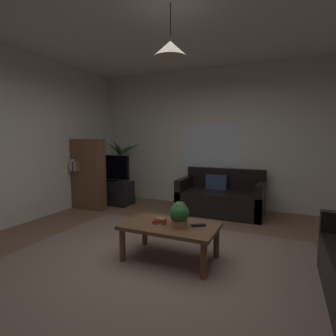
{
  "coord_description": "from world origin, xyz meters",
  "views": [
    {
      "loc": [
        1.31,
        -2.65,
        1.41
      ],
      "look_at": [
        0.0,
        0.3,
        1.05
      ],
      "focal_mm": 28.43,
      "sensor_mm": 36.0,
      "label": 1
    }
  ],
  "objects": [
    {
      "name": "window_pane",
      "position": [
        -0.18,
        2.78,
        1.14
      ],
      "size": [
        1.19,
        0.01,
        1.07
      ],
      "primitive_type": "cube",
      "color": "white"
    },
    {
      "name": "remote_on_table_0",
      "position": [
        0.44,
        0.15,
        0.43
      ],
      "size": [
        0.16,
        0.12,
        0.02
      ],
      "primitive_type": "cube",
      "rotation": [
        0.0,
        0.0,
        2.11
      ],
      "color": "black",
      "rests_on": "coffee_table"
    },
    {
      "name": "pendant_lamp",
      "position": [
        0.12,
        0.09,
        2.36
      ],
      "size": [
        0.38,
        0.38,
        0.56
      ],
      "color": "black"
    },
    {
      "name": "ceiling",
      "position": [
        0.0,
        0.0,
        2.85
      ],
      "size": [
        5.3,
        5.55,
        0.02
      ],
      "primitive_type": "cube",
      "color": "white"
    },
    {
      "name": "book_on_table_1",
      "position": [
        -0.01,
        0.07,
        0.45
      ],
      "size": [
        0.17,
        0.13,
        0.03
      ],
      "primitive_type": "cube",
      "rotation": [
        0.0,
        0.0,
        0.21
      ],
      "color": "#B22D2D",
      "rests_on": "coffee_table"
    },
    {
      "name": "potted_plant_on_table",
      "position": [
        0.25,
        0.05,
        0.58
      ],
      "size": [
        0.22,
        0.22,
        0.29
      ],
      "color": "#B77051",
      "rests_on": "coffee_table"
    },
    {
      "name": "book_on_table_2",
      "position": [
        -0.0,
        0.07,
        0.48
      ],
      "size": [
        0.15,
        0.12,
        0.02
      ],
      "primitive_type": "cube",
      "rotation": [
        0.0,
        0.0,
        -0.29
      ],
      "color": "#99663F",
      "rests_on": "coffee_table"
    },
    {
      "name": "wall_back",
      "position": [
        0.0,
        2.81,
        1.42
      ],
      "size": [
        5.42,
        0.06,
        2.84
      ],
      "primitive_type": "cube",
      "color": "silver",
      "rests_on": "ground"
    },
    {
      "name": "rug",
      "position": [
        0.0,
        -0.2,
        0.0
      ],
      "size": [
        3.45,
        3.05,
        0.01
      ],
      "primitive_type": "cube",
      "color": "gray",
      "rests_on": "ground"
    },
    {
      "name": "tv",
      "position": [
        -2.1,
        2.01,
        0.79
      ],
      "size": [
        0.9,
        0.16,
        0.56
      ],
      "color": "black",
      "rests_on": "tv_stand"
    },
    {
      "name": "potted_palm_corner",
      "position": [
        -2.14,
        2.48,
        0.61
      ],
      "size": [
        0.85,
        0.96,
        1.44
      ],
      "color": "brown",
      "rests_on": "ground"
    },
    {
      "name": "bookshelf_corner",
      "position": [
        -2.29,
        1.51,
        0.7
      ],
      "size": [
        0.7,
        0.31,
        1.4
      ],
      "color": "brown",
      "rests_on": "ground"
    },
    {
      "name": "book_on_table_0",
      "position": [
        -0.01,
        0.08,
        0.43
      ],
      "size": [
        0.14,
        0.12,
        0.02
      ],
      "primitive_type": "cube",
      "rotation": [
        0.0,
        0.0,
        0.07
      ],
      "color": "gold",
      "rests_on": "coffee_table"
    },
    {
      "name": "tv_stand",
      "position": [
        -2.1,
        2.03,
        0.25
      ],
      "size": [
        0.9,
        0.44,
        0.5
      ],
      "primitive_type": "cube",
      "color": "black",
      "rests_on": "ground"
    },
    {
      "name": "couch_under_window",
      "position": [
        0.22,
        2.28,
        0.27
      ],
      "size": [
        1.55,
        0.87,
        0.82
      ],
      "color": "black",
      "rests_on": "ground"
    },
    {
      "name": "coffee_table",
      "position": [
        0.12,
        0.09,
        0.36
      ],
      "size": [
        1.09,
        0.65,
        0.42
      ],
      "color": "brown",
      "rests_on": "ground"
    },
    {
      "name": "floor",
      "position": [
        0.0,
        0.0,
        -0.01
      ],
      "size": [
        5.3,
        5.55,
        0.02
      ],
      "primitive_type": "cube",
      "color": "brown",
      "rests_on": "ground"
    }
  ]
}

